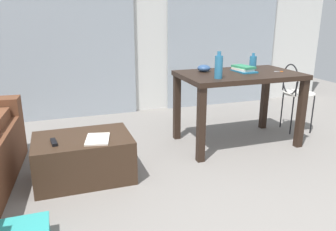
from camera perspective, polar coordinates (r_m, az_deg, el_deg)
ground_plane at (r=3.24m, az=7.75°, el=-8.64°), size 8.38×8.38×0.00m
wall_back at (r=4.93m, az=-3.19°, el=15.30°), size 5.96×0.10×2.49m
curtains at (r=4.85m, az=-2.89°, el=13.99°), size 4.07×0.03×2.27m
coffee_table at (r=3.03m, az=-14.18°, el=-6.96°), size 0.82×0.57×0.38m
craft_table at (r=3.67m, az=11.96°, el=5.36°), size 1.26×0.76×0.79m
wire_chair at (r=4.29m, az=20.78°, el=4.28°), size 0.37×0.39×0.83m
bottle_near at (r=3.91m, az=14.28°, el=8.78°), size 0.08×0.08×0.18m
bottle_far at (r=3.27m, az=8.63°, el=8.24°), size 0.08×0.08×0.26m
bowl at (r=3.65m, az=6.14°, el=8.02°), size 0.14×0.14×0.07m
book_stack at (r=3.72m, az=12.73°, el=7.74°), size 0.19×0.28×0.06m
scissors at (r=3.83m, az=18.52°, el=7.14°), size 0.10×0.06×0.00m
tv_remote_primary at (r=2.88m, az=-18.90°, el=-4.32°), size 0.06×0.15×0.02m
magazine at (r=2.86m, az=-11.91°, el=-3.95°), size 0.24×0.31×0.01m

